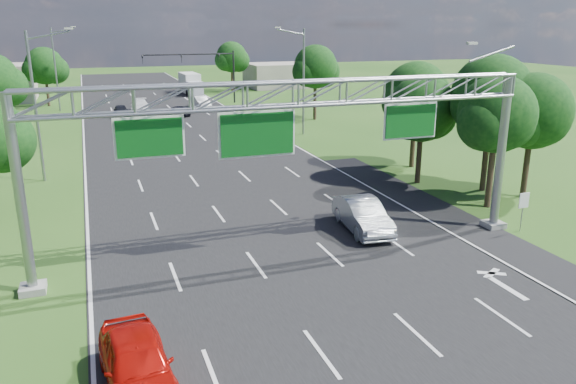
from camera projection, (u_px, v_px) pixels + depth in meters
name	position (u px, v px, depth m)	size (l,w,h in m)	color
ground	(209.00, 167.00, 42.39)	(220.00, 220.00, 0.00)	#224815
road	(209.00, 167.00, 42.39)	(18.00, 180.00, 0.02)	black
road_flare	(450.00, 218.00, 31.24)	(3.00, 30.00, 0.02)	black
sign_gantry	(297.00, 108.00, 24.28)	(23.50, 1.00, 9.56)	gray
regulatory_sign	(524.00, 204.00, 28.79)	(0.60, 0.08, 2.10)	gray
traffic_signal	(208.00, 65.00, 74.90)	(12.21, 0.24, 7.00)	black
streetlight_l_near	(38.00, 100.00, 37.15)	(2.97, 0.22, 10.16)	gray
streetlight_l_far	(57.00, 65.00, 68.73)	(2.97, 0.22, 10.16)	gray
streetlight_r_mid	(302.00, 77.00, 53.46)	(2.97, 0.22, 10.16)	gray
tree_cluster_right	(469.00, 106.00, 35.88)	(9.91, 14.60, 8.68)	#2D2116
tree_verge_lc	(45.00, 68.00, 72.92)	(5.76, 4.80, 7.62)	#2D2116
tree_verge_rd	(316.00, 69.00, 62.23)	(5.76, 4.80, 8.28)	#2D2116
tree_verge_re	(232.00, 59.00, 88.78)	(5.76, 4.80, 7.84)	#2D2116
building_right	(283.00, 75.00, 96.47)	(12.00, 9.00, 4.00)	gray
red_coupe	(137.00, 363.00, 16.42)	(1.94, 4.82, 1.64)	#B70F08
silver_sedan	(363.00, 215.00, 29.18)	(1.75, 5.03, 1.66)	#A5ABB0
car_queue_a	(140.00, 106.00, 68.72)	(2.12, 5.22, 1.51)	white
car_queue_b	(180.00, 111.00, 66.23)	(1.76, 3.83, 1.06)	black
car_queue_c	(121.00, 111.00, 65.34)	(1.62, 4.02, 1.37)	black
car_queue_d	(201.00, 102.00, 72.25)	(1.58, 4.53, 1.49)	#BABABA
box_truck	(191.00, 84.00, 87.20)	(2.60, 8.24, 3.09)	silver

